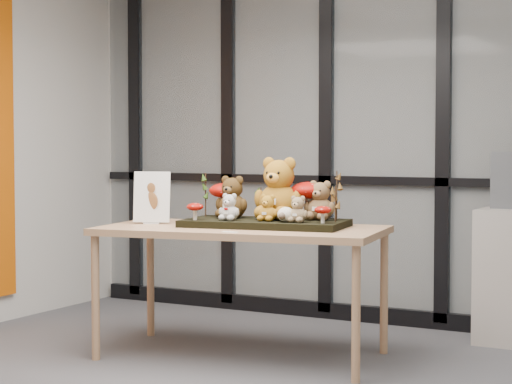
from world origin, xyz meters
The scene contains 22 objects.
room_shell centered at (0.00, 0.00, 1.68)m, with size 5.00×5.00×5.00m.
glass_partition centered at (0.00, 2.47, 1.42)m, with size 4.90×0.06×2.78m.
display_table centered at (-0.39, 1.06, 0.74)m, with size 1.83×1.12×0.81m.
diorama_tray centered at (-0.27, 1.14, 0.83)m, with size 0.99×0.50×0.04m, color black.
bear_pooh_yellow centered at (-0.22, 1.23, 1.06)m, with size 0.32×0.29×0.42m, color #A56C1B, non-canonical shape.
bear_brown_medium centered at (-0.52, 1.17, 1.00)m, with size 0.22×0.20×0.29m, color #422C11, non-canonical shape.
bear_tan_back centered at (0.04, 1.29, 0.98)m, with size 0.20×0.18×0.27m, color brown, non-canonical shape.
bear_small_yellow centered at (-0.21, 1.07, 0.94)m, with size 0.14×0.12×0.18m, color #B57A1D, non-canonical shape.
bear_white_bow centered at (-0.44, 1.00, 0.94)m, with size 0.14×0.13×0.18m, color beige, non-canonical shape.
bear_beige_small centered at (-0.01, 1.07, 0.94)m, with size 0.13×0.12×0.18m, color #947A56, non-canonical shape.
plush_cream_hedgehog centered at (-0.08, 1.05, 0.90)m, with size 0.08×0.07×0.10m, color white, non-canonical shape.
mushroom_back_left centered at (-0.60, 1.23, 0.97)m, with size 0.22×0.22×0.24m, color #930B04, non-canonical shape.
mushroom_back_right centered at (-0.05, 1.32, 0.98)m, with size 0.23×0.23×0.26m, color #930B04, non-canonical shape.
mushroom_front_left centered at (-0.64, 0.93, 0.91)m, with size 0.10×0.10×0.12m, color #930B04, non-canonical shape.
mushroom_front_right centered at (0.15, 1.09, 0.91)m, with size 0.10×0.10×0.11m, color #930B04, non-canonical shape.
sprig_green_far_left centered at (-0.74, 1.20, 0.99)m, with size 0.05×0.05×0.28m, color #17320B, non-canonical shape.
sprig_green_mid_left centered at (-0.59, 1.28, 0.97)m, with size 0.05×0.05×0.24m, color #17320B, non-canonical shape.
sprig_dry_far_right centered at (0.14, 1.32, 1.00)m, with size 0.05×0.05×0.30m, color brown, non-canonical shape.
sprig_dry_mid_right centered at (0.18, 1.19, 0.96)m, with size 0.05×0.05×0.21m, color brown, non-canonical shape.
sprig_green_centre centered at (-0.39, 1.32, 0.95)m, with size 0.05×0.05×0.19m, color #17320B, non-canonical shape.
sign_holder centered at (-1.01, 0.98, 0.97)m, with size 0.24×0.14×0.33m.
label_card centered at (-0.28, 0.73, 0.81)m, with size 0.10×0.03×0.00m, color white.
Camera 1 is at (2.39, -3.90, 1.32)m, focal length 65.00 mm.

